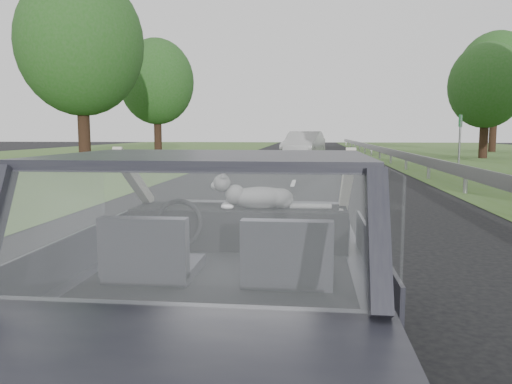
% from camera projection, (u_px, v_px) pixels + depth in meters
% --- Properties ---
extents(ground, '(140.00, 140.00, 0.00)m').
position_uv_depth(ground, '(227.00, 373.00, 3.25)').
color(ground, black).
rests_on(ground, ground).
extents(subject_car, '(1.80, 4.00, 1.45)m').
position_uv_depth(subject_car, '(226.00, 265.00, 3.16)').
color(subject_car, black).
rests_on(subject_car, ground).
extents(dashboard, '(1.58, 0.45, 0.30)m').
position_uv_depth(dashboard, '(240.00, 227.00, 3.76)').
color(dashboard, black).
rests_on(dashboard, subject_car).
extents(driver_seat, '(0.50, 0.72, 0.42)m').
position_uv_depth(driver_seat, '(150.00, 250.00, 2.90)').
color(driver_seat, black).
rests_on(driver_seat, subject_car).
extents(passenger_seat, '(0.50, 0.72, 0.42)m').
position_uv_depth(passenger_seat, '(288.00, 254.00, 2.81)').
color(passenger_seat, black).
rests_on(passenger_seat, subject_car).
extents(steering_wheel, '(0.36, 0.36, 0.04)m').
position_uv_depth(steering_wheel, '(178.00, 224.00, 3.51)').
color(steering_wheel, black).
rests_on(steering_wheel, dashboard).
extents(cat, '(0.65, 0.27, 0.28)m').
position_uv_depth(cat, '(261.00, 196.00, 3.66)').
color(cat, gray).
rests_on(cat, dashboard).
extents(guardrail, '(0.05, 90.00, 0.32)m').
position_uv_depth(guardrail, '(461.00, 171.00, 12.58)').
color(guardrail, '#9F9F9F').
rests_on(guardrail, ground).
extents(other_car, '(2.68, 5.05, 1.58)m').
position_uv_depth(other_car, '(304.00, 146.00, 27.22)').
color(other_car, '#B3B3B3').
rests_on(other_car, ground).
extents(highway_sign, '(0.46, 0.89, 2.33)m').
position_uv_depth(highway_sign, '(460.00, 140.00, 22.85)').
color(highway_sign, '#114E21').
rests_on(highway_sign, ground).
extents(tree_2, '(5.57, 5.57, 6.49)m').
position_uv_depth(tree_2, '(486.00, 102.00, 28.92)').
color(tree_2, '#1D4C15').
rests_on(tree_2, ground).
extents(tree_3, '(7.42, 7.42, 8.81)m').
position_uv_depth(tree_3, '(495.00, 94.00, 37.82)').
color(tree_3, '#1D4C15').
rests_on(tree_3, ground).
extents(tree_5, '(6.11, 6.11, 8.30)m').
position_uv_depth(tree_5, '(82.00, 73.00, 22.01)').
color(tree_5, '#1D4C15').
rests_on(tree_5, ground).
extents(tree_6, '(5.04, 5.04, 7.50)m').
position_uv_depth(tree_6, '(157.00, 99.00, 33.44)').
color(tree_6, '#1D4C15').
rests_on(tree_6, ground).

